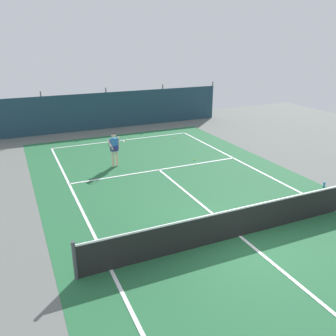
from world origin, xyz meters
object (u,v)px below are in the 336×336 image
(water_bottle, at_px, (324,185))
(parked_car, at_px, (87,110))
(tennis_ball_midcourt, at_px, (175,137))
(tennis_ball_by_sideline, at_px, (126,140))
(tennis_player, at_px, (114,147))
(tennis_net, at_px, (241,222))
(tennis_ball_near_player, at_px, (195,160))

(water_bottle, bearing_deg, parked_car, 111.12)
(parked_car, bearing_deg, tennis_ball_midcourt, -56.83)
(tennis_ball_by_sideline, distance_m, parked_car, 6.10)
(tennis_player, height_order, water_bottle, tennis_player)
(tennis_player, xyz_separation_m, tennis_ball_by_sideline, (1.85, 4.07, -0.93))
(tennis_ball_midcourt, distance_m, tennis_ball_by_sideline, 2.99)
(tennis_net, distance_m, water_bottle, 5.68)
(parked_car, xyz_separation_m, water_bottle, (6.19, -16.03, -0.72))
(tennis_ball_midcourt, relative_size, water_bottle, 0.28)
(tennis_ball_near_player, relative_size, tennis_ball_midcourt, 1.00)
(tennis_net, height_order, parked_car, parked_car)
(tennis_ball_near_player, bearing_deg, tennis_net, -107.38)
(tennis_net, xyz_separation_m, tennis_ball_midcourt, (3.06, 11.12, -0.48))
(tennis_player, relative_size, parked_car, 0.38)
(tennis_net, xyz_separation_m, tennis_player, (-1.71, 7.73, 0.45))
(parked_car, bearing_deg, tennis_net, -84.36)
(tennis_ball_near_player, xyz_separation_m, parked_car, (-2.98, 10.82, 0.81))
(tennis_player, height_order, parked_car, parked_car)
(parked_car, bearing_deg, tennis_ball_near_player, -71.56)
(tennis_ball_midcourt, bearing_deg, tennis_ball_by_sideline, 166.83)
(tennis_ball_midcourt, bearing_deg, tennis_ball_near_player, -101.96)
(tennis_ball_by_sideline, xyz_separation_m, parked_car, (-0.94, 5.97, 0.81))
(tennis_ball_midcourt, xyz_separation_m, water_bottle, (2.33, -9.38, 0.09))
(tennis_player, distance_m, tennis_ball_by_sideline, 4.56)
(tennis_ball_by_sideline, height_order, water_bottle, water_bottle)
(tennis_ball_near_player, height_order, tennis_ball_by_sideline, same)
(tennis_net, distance_m, tennis_ball_near_player, 7.30)
(tennis_net, bearing_deg, parked_car, 92.58)
(tennis_ball_midcourt, xyz_separation_m, parked_car, (-3.86, 6.65, 0.81))
(tennis_net, bearing_deg, tennis_player, 102.47)
(tennis_net, bearing_deg, tennis_ball_midcourt, 74.62)
(tennis_player, distance_m, water_bottle, 9.33)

